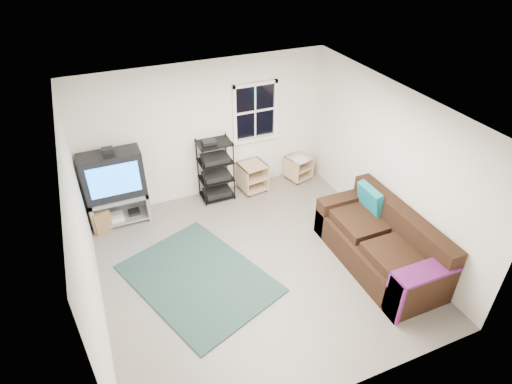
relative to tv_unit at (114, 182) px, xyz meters
name	(u,v)px	position (x,y,z in m)	size (l,w,h in m)	color
room	(255,115)	(2.70, 0.24, 0.67)	(4.60, 4.62, 4.60)	slate
tv_unit	(114,182)	(0.00, 0.00, 0.00)	(1.00, 0.50, 1.47)	#95959D
av_rack	(216,173)	(1.81, 0.03, -0.27)	(0.61, 0.45, 1.23)	black
side_table_left	(251,175)	(2.54, 0.05, -0.50)	(0.54, 0.54, 0.57)	tan
side_table_right	(298,166)	(3.57, 0.05, -0.52)	(0.54, 0.54, 0.51)	tan
sofa	(381,245)	(3.57, -2.71, -0.45)	(0.99, 2.24, 1.02)	black
shag_rug	(199,278)	(0.84, -1.95, -0.79)	(1.63, 2.24, 0.03)	#2F2215
paper_bag	(101,221)	(-0.36, -0.17, -0.60)	(0.29, 0.18, 0.41)	olive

